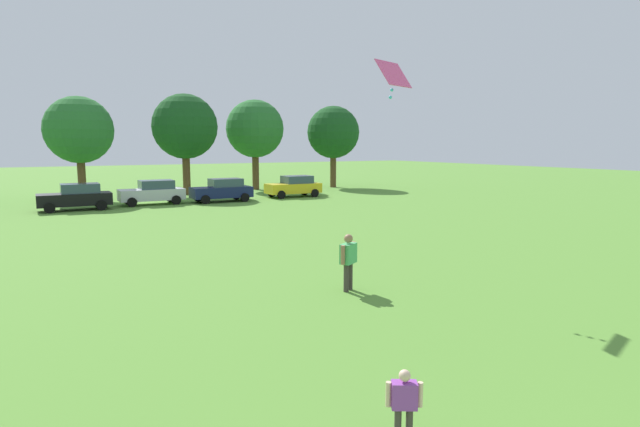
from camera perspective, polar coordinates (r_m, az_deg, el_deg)
ground_plane at (r=30.97m, az=-20.55°, el=-0.47°), size 160.00×160.00×0.00m
child_kite_flyer at (r=7.56m, az=9.35°, el=-19.82°), size 0.45×0.35×1.07m
adult_bystander at (r=14.49m, az=3.17°, el=-4.89°), size 0.68×0.53×1.63m
kite at (r=15.91m, az=8.16°, el=14.96°), size 1.36×0.95×1.13m
parked_car_black_0 at (r=35.88m, az=-25.52°, el=1.70°), size 4.30×2.02×1.68m
parked_car_silver_1 at (r=37.40m, az=-18.11°, el=2.28°), size 4.30×2.02×1.68m
parked_car_navy_2 at (r=37.92m, az=-10.81°, el=2.59°), size 4.30×2.02×1.68m
parked_car_yellow_3 at (r=40.76m, az=-2.89°, el=3.06°), size 4.30×2.02×1.68m
tree_center_left at (r=42.12m, az=-25.26°, el=8.38°), size 4.92×4.92×7.67m
tree_center_right at (r=43.90m, az=-14.81°, el=9.31°), size 5.30×5.30×8.26m
tree_right at (r=47.88m, az=-7.26°, el=9.31°), size 5.27×5.27×8.22m
tree_far_right at (r=50.09m, az=1.49°, el=9.00°), size 5.03×5.03×7.84m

